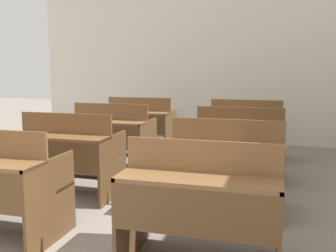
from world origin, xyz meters
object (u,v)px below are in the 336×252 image
Objects in this scene: bench_second_left at (67,154)px; bench_back_right at (246,129)px; bench_third_left at (111,136)px; bench_back_left at (139,124)px; bench_third_right at (239,143)px; bench_front_right at (202,204)px; bench_second_right at (226,165)px.

bench_back_right is (1.82, 2.44, 0.00)m from bench_second_left.
bench_back_right is (1.82, 1.21, 0.00)m from bench_third_left.
bench_third_right is at bearing -33.61° from bench_back_left.
bench_second_left is at bearing -126.65° from bench_back_right.
bench_back_left is at bearing 90.08° from bench_second_left.
bench_front_right is at bearing -33.91° from bench_second_left.
bench_front_right is 3.66m from bench_back_right.
bench_third_right is 1.00× the size of bench_back_left.
bench_third_right and bench_back_right have the same top height.
bench_third_left and bench_third_right have the same top height.
bench_third_left is at bearing -146.42° from bench_back_right.
bench_back_left is at bearing 116.35° from bench_front_right.
bench_back_right is at bearing 53.35° from bench_second_left.
bench_front_right is at bearing -90.71° from bench_third_right.
bench_second_right is 1.23m from bench_third_right.
bench_front_right is 1.20m from bench_second_right.
bench_third_left and bench_back_left have the same top height.
bench_third_right is at bearing 33.53° from bench_second_left.
bench_second_left is 1.83m from bench_second_right.
bench_back_left is 1.00× the size of bench_back_right.
bench_third_left and bench_back_right have the same top height.
bench_third_right is at bearing -0.56° from bench_third_left.
bench_second_left is 1.00× the size of bench_third_left.
bench_second_right is 1.00× the size of bench_back_left.
bench_third_right is (1.84, -0.02, 0.00)m from bench_third_left.
bench_second_left is at bearing 179.47° from bench_second_right.
bench_back_right is at bearing 90.85° from bench_third_right.
bench_back_left is at bearing -179.86° from bench_back_right.
bench_second_left is 1.00× the size of bench_second_right.
bench_third_right is at bearing 89.65° from bench_second_right.
bench_third_left is (-1.83, 1.25, 0.00)m from bench_second_right.
bench_back_left is (-0.00, 1.21, 0.00)m from bench_third_left.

